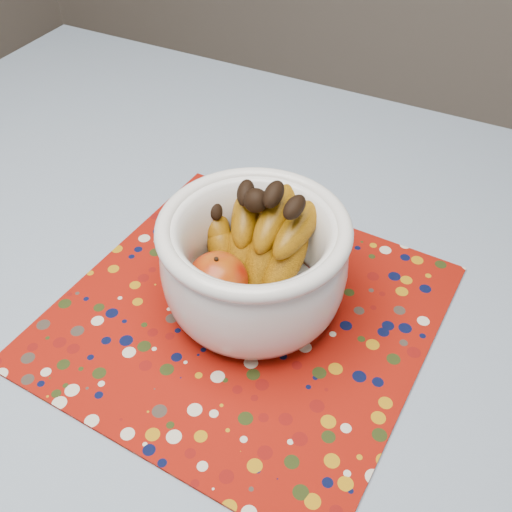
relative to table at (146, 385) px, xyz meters
The scene contains 4 objects.
table is the anchor object (origin of this frame).
tablecloth 0.08m from the table, ahead, with size 1.32×1.32×0.01m, color slate.
placemat 0.16m from the table, 44.45° to the left, with size 0.41×0.41×0.00m, color maroon.
fruit_bowl 0.22m from the table, 52.86° to the left, with size 0.23×0.21×0.15m.
Camera 1 is at (0.32, -0.32, 1.30)m, focal length 42.00 mm.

